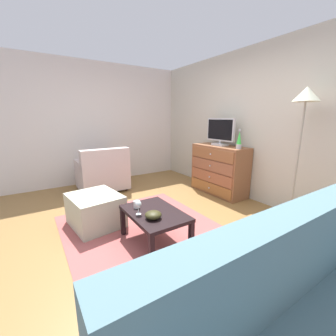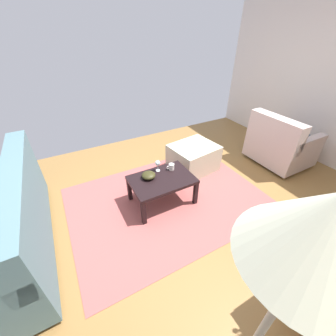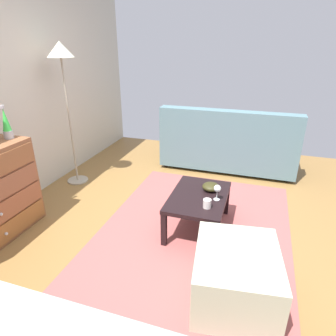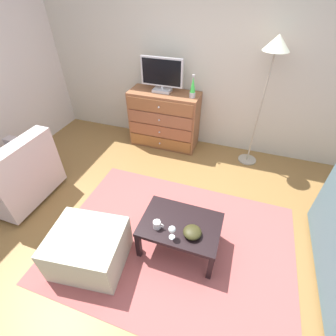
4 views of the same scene
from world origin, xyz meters
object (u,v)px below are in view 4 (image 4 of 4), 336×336
object	(u,v)px
mug	(157,225)
armchair	(15,176)
wine_glass	(172,230)
coffee_table	(181,226)
ottoman	(89,249)
dresser	(164,119)
bowl_decorative	(192,232)
lava_lamp	(193,88)
standing_lamp	(274,58)
tv	(162,74)

from	to	relation	value
mug	armchair	distance (m)	2.01
wine_glass	coffee_table	bearing A→B (deg)	79.67
coffee_table	ottoman	world-z (taller)	ottoman
armchair	dresser	bearing A→B (deg)	53.68
bowl_decorative	lava_lamp	bearing A→B (deg)	105.34
wine_glass	standing_lamp	distance (m)	2.38
dresser	coffee_table	size ratio (longest dim) A/B	1.38
wine_glass	ottoman	world-z (taller)	wine_glass
coffee_table	mug	distance (m)	0.26
armchair	ottoman	size ratio (longest dim) A/B	1.29
mug	tv	bearing A→B (deg)	108.46
mug	armchair	xyz separation A→B (m)	(-2.00, 0.18, -0.08)
armchair	standing_lamp	world-z (taller)	standing_lamp
wine_glass	bowl_decorative	world-z (taller)	wine_glass
bowl_decorative	coffee_table	bearing A→B (deg)	146.60
tv	bowl_decorative	size ratio (longest dim) A/B	3.63
mug	dresser	bearing A→B (deg)	107.64
dresser	coffee_table	xyz separation A→B (m)	(0.85, -1.91, -0.12)
wine_glass	ottoman	xyz separation A→B (m)	(-0.78, -0.28, -0.29)
coffee_table	bowl_decorative	world-z (taller)	bowl_decorative
wine_glass	standing_lamp	world-z (taller)	standing_lamp
tv	ottoman	xyz separation A→B (m)	(0.07, -2.40, -0.97)
lava_lamp	ottoman	size ratio (longest dim) A/B	0.47
tv	wine_glass	xyz separation A→B (m)	(0.86, -2.11, -0.68)
lava_lamp	standing_lamp	distance (m)	1.09
lava_lamp	bowl_decorative	world-z (taller)	lava_lamp
ottoman	lava_lamp	bearing A→B (deg)	79.68
lava_lamp	mug	world-z (taller)	lava_lamp
armchair	standing_lamp	size ratio (longest dim) A/B	0.50
coffee_table	ottoman	xyz separation A→B (m)	(-0.82, -0.47, -0.12)
standing_lamp	tv	bearing A→B (deg)	177.19
lava_lamp	wine_glass	xyz separation A→B (m)	(0.36, -2.05, -0.56)
coffee_table	standing_lamp	bearing A→B (deg)	72.55
mug	wine_glass	bearing A→B (deg)	-19.52
coffee_table	armchair	size ratio (longest dim) A/B	0.89
dresser	lava_lamp	bearing A→B (deg)	-5.42
coffee_table	standing_lamp	size ratio (longest dim) A/B	0.44
tv	mug	world-z (taller)	tv
lava_lamp	ottoman	bearing A→B (deg)	-100.32
dresser	tv	world-z (taller)	tv
lava_lamp	tv	bearing A→B (deg)	172.30
ottoman	wine_glass	bearing A→B (deg)	19.72
dresser	mug	bearing A→B (deg)	-72.36
dresser	standing_lamp	distance (m)	1.81
armchair	mug	bearing A→B (deg)	-5.17
bowl_decorative	ottoman	size ratio (longest dim) A/B	0.26
bowl_decorative	armchair	distance (m)	2.36
dresser	lava_lamp	world-z (taller)	lava_lamp
mug	ottoman	world-z (taller)	mug
standing_lamp	wine_glass	bearing A→B (deg)	-106.83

